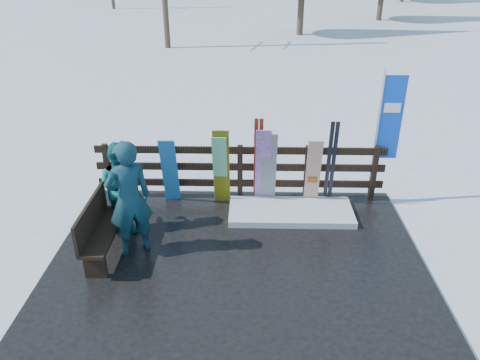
{
  "coord_description": "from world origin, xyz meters",
  "views": [
    {
      "loc": [
        0.18,
        -6.02,
        4.63
      ],
      "look_at": [
        0.03,
        1.0,
        1.1
      ],
      "focal_mm": 35.0,
      "sensor_mm": 36.0,
      "label": 1
    }
  ],
  "objects_px": {
    "snowboard_2": "(222,167)",
    "person_front": "(129,199)",
    "bench": "(99,227)",
    "snowboard_3": "(263,167)",
    "person_back": "(120,186)",
    "snowboard_1": "(220,170)",
    "rental_flag": "(387,123)",
    "snowboard_4": "(268,169)",
    "snowboard_5": "(313,173)",
    "snowboard_0": "(170,171)"
  },
  "relations": [
    {
      "from": "person_back",
      "to": "snowboard_4",
      "type": "bearing_deg",
      "value": -139.9
    },
    {
      "from": "bench",
      "to": "snowboard_1",
      "type": "distance_m",
      "value": 2.52
    },
    {
      "from": "snowboard_0",
      "to": "rental_flag",
      "type": "distance_m",
      "value": 4.17
    },
    {
      "from": "snowboard_1",
      "to": "person_back",
      "type": "height_order",
      "value": "person_back"
    },
    {
      "from": "snowboard_0",
      "to": "person_front",
      "type": "relative_size",
      "value": 0.73
    },
    {
      "from": "snowboard_3",
      "to": "snowboard_5",
      "type": "distance_m",
      "value": 0.96
    },
    {
      "from": "snowboard_3",
      "to": "snowboard_2",
      "type": "bearing_deg",
      "value": 180.0
    },
    {
      "from": "bench",
      "to": "snowboard_2",
      "type": "xyz_separation_m",
      "value": [
        1.87,
        1.71,
        0.28
      ]
    },
    {
      "from": "snowboard_0",
      "to": "snowboard_4",
      "type": "height_order",
      "value": "snowboard_4"
    },
    {
      "from": "snowboard_5",
      "to": "rental_flag",
      "type": "xyz_separation_m",
      "value": [
        1.34,
        0.27,
        0.91
      ]
    },
    {
      "from": "bench",
      "to": "snowboard_5",
      "type": "xyz_separation_m",
      "value": [
        3.6,
        1.71,
        0.18
      ]
    },
    {
      "from": "bench",
      "to": "person_front",
      "type": "distance_m",
      "value": 0.7
    },
    {
      "from": "snowboard_2",
      "to": "person_front",
      "type": "bearing_deg",
      "value": -130.24
    },
    {
      "from": "snowboard_0",
      "to": "snowboard_5",
      "type": "xyz_separation_m",
      "value": [
        2.72,
        0.0,
        -0.01
      ]
    },
    {
      "from": "snowboard_0",
      "to": "snowboard_1",
      "type": "xyz_separation_m",
      "value": [
        0.96,
        -0.0,
        0.04
      ]
    },
    {
      "from": "rental_flag",
      "to": "bench",
      "type": "bearing_deg",
      "value": -158.11
    },
    {
      "from": "snowboard_5",
      "to": "snowboard_0",
      "type": "bearing_deg",
      "value": -180.0
    },
    {
      "from": "snowboard_1",
      "to": "snowboard_2",
      "type": "bearing_deg",
      "value": 0.0
    },
    {
      "from": "snowboard_1",
      "to": "rental_flag",
      "type": "relative_size",
      "value": 0.58
    },
    {
      "from": "bench",
      "to": "person_front",
      "type": "bearing_deg",
      "value": 11.89
    },
    {
      "from": "snowboard_3",
      "to": "snowboard_4",
      "type": "xyz_separation_m",
      "value": [
        0.11,
        0.0,
        -0.04
      ]
    },
    {
      "from": "snowboard_1",
      "to": "rental_flag",
      "type": "height_order",
      "value": "rental_flag"
    },
    {
      "from": "snowboard_5",
      "to": "snowboard_1",
      "type": "bearing_deg",
      "value": -180.0
    },
    {
      "from": "bench",
      "to": "person_back",
      "type": "distance_m",
      "value": 0.94
    },
    {
      "from": "snowboard_2",
      "to": "snowboard_4",
      "type": "height_order",
      "value": "snowboard_2"
    },
    {
      "from": "bench",
      "to": "person_back",
      "type": "height_order",
      "value": "person_back"
    },
    {
      "from": "snowboard_3",
      "to": "snowboard_1",
      "type": "bearing_deg",
      "value": 180.0
    },
    {
      "from": "snowboard_2",
      "to": "person_front",
      "type": "relative_size",
      "value": 0.82
    },
    {
      "from": "bench",
      "to": "person_front",
      "type": "xyz_separation_m",
      "value": [
        0.5,
        0.11,
        0.47
      ]
    },
    {
      "from": "snowboard_3",
      "to": "snowboard_4",
      "type": "bearing_deg",
      "value": 0.0
    },
    {
      "from": "snowboard_1",
      "to": "rental_flag",
      "type": "bearing_deg",
      "value": 4.97
    },
    {
      "from": "bench",
      "to": "snowboard_3",
      "type": "relative_size",
      "value": 0.91
    },
    {
      "from": "snowboard_2",
      "to": "snowboard_3",
      "type": "bearing_deg",
      "value": -0.0
    },
    {
      "from": "person_back",
      "to": "person_front",
      "type": "bearing_deg",
      "value": 136.81
    },
    {
      "from": "person_back",
      "to": "bench",
      "type": "bearing_deg",
      "value": 102.23
    },
    {
      "from": "snowboard_3",
      "to": "snowboard_5",
      "type": "xyz_separation_m",
      "value": [
        0.96,
        0.0,
        -0.11
      ]
    },
    {
      "from": "snowboard_4",
      "to": "person_front",
      "type": "relative_size",
      "value": 0.79
    },
    {
      "from": "bench",
      "to": "snowboard_0",
      "type": "xyz_separation_m",
      "value": [
        0.88,
        1.71,
        0.18
      ]
    },
    {
      "from": "snowboard_2",
      "to": "rental_flag",
      "type": "distance_m",
      "value": 3.19
    },
    {
      "from": "snowboard_3",
      "to": "person_front",
      "type": "height_order",
      "value": "person_front"
    },
    {
      "from": "snowboard_4",
      "to": "rental_flag",
      "type": "distance_m",
      "value": 2.36
    },
    {
      "from": "snowboard_3",
      "to": "bench",
      "type": "bearing_deg",
      "value": -147.05
    },
    {
      "from": "snowboard_0",
      "to": "snowboard_5",
      "type": "distance_m",
      "value": 2.72
    },
    {
      "from": "person_back",
      "to": "rental_flag",
      "type": "bearing_deg",
      "value": -144.75
    },
    {
      "from": "snowboard_4",
      "to": "snowboard_5",
      "type": "relative_size",
      "value": 1.11
    },
    {
      "from": "snowboard_0",
      "to": "snowboard_3",
      "type": "relative_size",
      "value": 0.87
    },
    {
      "from": "snowboard_2",
      "to": "rental_flag",
      "type": "relative_size",
      "value": 0.62
    },
    {
      "from": "bench",
      "to": "rental_flag",
      "type": "bearing_deg",
      "value": 21.89
    },
    {
      "from": "bench",
      "to": "snowboard_4",
      "type": "relative_size",
      "value": 0.97
    },
    {
      "from": "person_front",
      "to": "person_back",
      "type": "height_order",
      "value": "person_front"
    }
  ]
}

